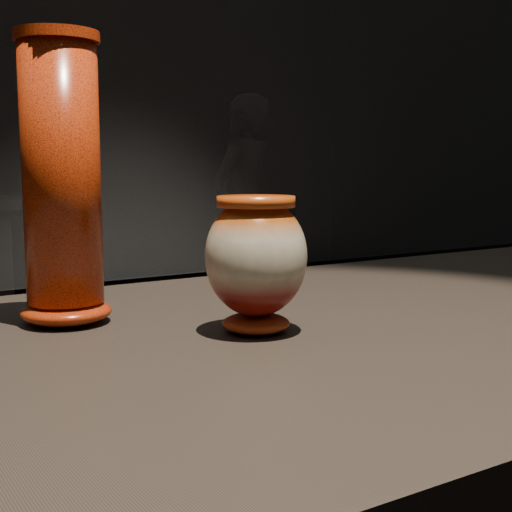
{
  "coord_description": "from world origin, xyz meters",
  "views": [
    {
      "loc": [
        -0.5,
        -0.7,
        1.1
      ],
      "look_at": [
        -0.06,
        0.0,
        0.99
      ],
      "focal_mm": 50.0,
      "sensor_mm": 36.0,
      "label": 1
    }
  ],
  "objects": [
    {
      "name": "tall_vase",
      "position": [
        -0.24,
        0.17,
        1.07
      ],
      "size": [
        0.13,
        0.13,
        0.36
      ],
      "rotation": [
        0.0,
        0.0,
        -0.21
      ],
      "color": "red",
      "rests_on": "display_plinth"
    },
    {
      "name": "visitor",
      "position": [
        2.08,
        3.57,
        0.78
      ],
      "size": [
        0.68,
        0.59,
        1.57
      ],
      "primitive_type": "imported",
      "rotation": [
        0.0,
        0.0,
        3.59
      ],
      "color": "black",
      "rests_on": "ground"
    },
    {
      "name": "main_vase",
      "position": [
        -0.06,
        0.0,
        0.99
      ],
      "size": [
        0.15,
        0.15,
        0.16
      ],
      "rotation": [
        0.0,
        0.0,
        0.26
      ],
      "color": "maroon",
      "rests_on": "display_plinth"
    }
  ]
}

